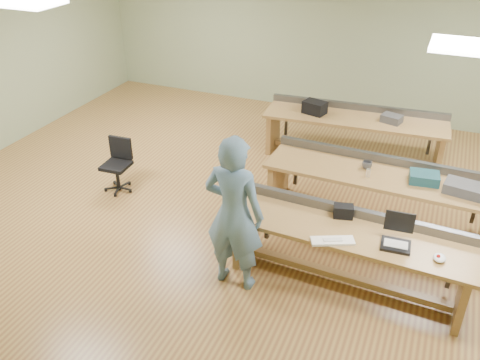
# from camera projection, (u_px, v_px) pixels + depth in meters

# --- Properties ---
(floor) EXTENTS (10.00, 10.00, 0.00)m
(floor) POSITION_uv_depth(u_px,v_px,m) (265.00, 208.00, 7.41)
(floor) COLOR olive
(floor) RESTS_ON ground
(wall_back) EXTENTS (10.00, 0.04, 3.00)m
(wall_back) POSITION_uv_depth(u_px,v_px,m) (338.00, 39.00, 9.85)
(wall_back) COLOR gray
(wall_back) RESTS_ON floor
(wall_front) EXTENTS (10.00, 0.04, 3.00)m
(wall_front) POSITION_uv_depth(u_px,v_px,m) (67.00, 319.00, 3.46)
(wall_front) COLOR gray
(wall_front) RESTS_ON floor
(workbench_front) EXTENTS (2.75, 0.84, 0.86)m
(workbench_front) POSITION_uv_depth(u_px,v_px,m) (349.00, 244.00, 5.75)
(workbench_front) COLOR olive
(workbench_front) RESTS_ON floor
(workbench_mid) EXTENTS (3.04, 0.89, 0.86)m
(workbench_mid) POSITION_uv_depth(u_px,v_px,m) (378.00, 185.00, 6.87)
(workbench_mid) COLOR olive
(workbench_mid) RESTS_ON floor
(workbench_back) EXTENTS (3.04, 1.02, 0.86)m
(workbench_back) POSITION_uv_depth(u_px,v_px,m) (354.00, 127.00, 8.53)
(workbench_back) COLOR olive
(workbench_back) RESTS_ON floor
(person) EXTENTS (0.70, 0.46, 1.89)m
(person) POSITION_uv_depth(u_px,v_px,m) (234.00, 214.00, 5.56)
(person) COLOR #6588A6
(person) RESTS_ON floor
(laptop_base) EXTENTS (0.32, 0.27, 0.03)m
(laptop_base) POSITION_uv_depth(u_px,v_px,m) (396.00, 245.00, 5.37)
(laptop_base) COLOR black
(laptop_base) RESTS_ON workbench_front
(laptop_screen) EXTENTS (0.31, 0.04, 0.24)m
(laptop_screen) POSITION_uv_depth(u_px,v_px,m) (400.00, 222.00, 5.36)
(laptop_screen) COLOR black
(laptop_screen) RESTS_ON laptop_base
(keyboard) EXTENTS (0.49, 0.34, 0.03)m
(keyboard) POSITION_uv_depth(u_px,v_px,m) (333.00, 241.00, 5.45)
(keyboard) COLOR white
(keyboard) RESTS_ON workbench_front
(trackball_mouse) EXTENTS (0.18, 0.19, 0.06)m
(trackball_mouse) POSITION_uv_depth(u_px,v_px,m) (440.00, 258.00, 5.17)
(trackball_mouse) COLOR white
(trackball_mouse) RESTS_ON workbench_front
(camera_bag) EXTENTS (0.25, 0.19, 0.15)m
(camera_bag) POSITION_uv_depth(u_px,v_px,m) (343.00, 211.00, 5.83)
(camera_bag) COLOR black
(camera_bag) RESTS_ON workbench_front
(task_chair) EXTENTS (0.47, 0.47, 0.82)m
(task_chair) POSITION_uv_depth(u_px,v_px,m) (118.00, 172.00, 7.73)
(task_chair) COLOR black
(task_chair) RESTS_ON floor
(parts_bin_teal) EXTENTS (0.40, 0.32, 0.13)m
(parts_bin_teal) POSITION_uv_depth(u_px,v_px,m) (424.00, 178.00, 6.53)
(parts_bin_teal) COLOR #153C45
(parts_bin_teal) RESTS_ON workbench_mid
(parts_bin_grey) EXTENTS (0.52, 0.38, 0.13)m
(parts_bin_grey) POSITION_uv_depth(u_px,v_px,m) (465.00, 189.00, 6.29)
(parts_bin_grey) COLOR #39393C
(parts_bin_grey) RESTS_ON workbench_mid
(mug) EXTENTS (0.15, 0.15, 0.11)m
(mug) POSITION_uv_depth(u_px,v_px,m) (367.00, 165.00, 6.85)
(mug) COLOR #39393C
(mug) RESTS_ON workbench_mid
(drinks_can) EXTENTS (0.07, 0.07, 0.11)m
(drinks_can) POSITION_uv_depth(u_px,v_px,m) (368.00, 173.00, 6.67)
(drinks_can) COLOR silver
(drinks_can) RESTS_ON workbench_mid
(storage_box_back) EXTENTS (0.42, 0.35, 0.21)m
(storage_box_back) POSITION_uv_depth(u_px,v_px,m) (315.00, 107.00, 8.51)
(storage_box_back) COLOR black
(storage_box_back) RESTS_ON workbench_back
(tray_back) EXTENTS (0.36, 0.31, 0.12)m
(tray_back) POSITION_uv_depth(u_px,v_px,m) (392.00, 119.00, 8.20)
(tray_back) COLOR #39393C
(tray_back) RESTS_ON workbench_back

